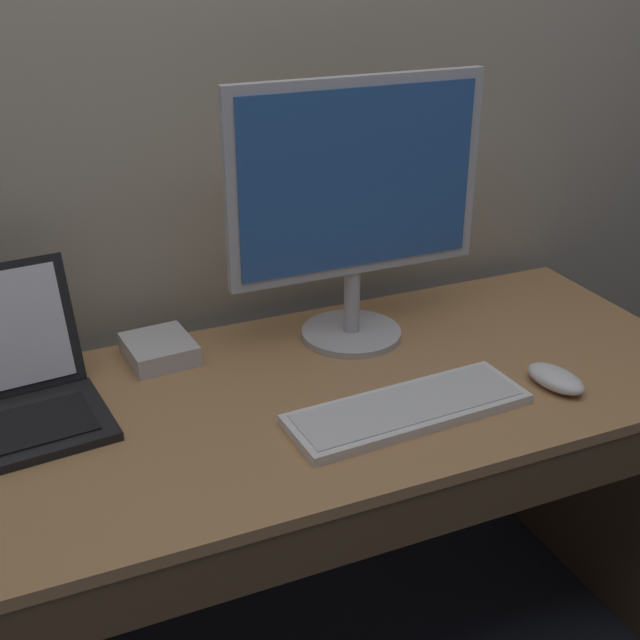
{
  "coord_description": "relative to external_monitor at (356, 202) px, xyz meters",
  "views": [
    {
      "loc": [
        -0.43,
        -1.2,
        1.48
      ],
      "look_at": [
        0.1,
        0.0,
        0.85
      ],
      "focal_mm": 46.41,
      "sensor_mm": 36.0,
      "label": 1
    }
  ],
  "objects": [
    {
      "name": "desk",
      "position": [
        -0.24,
        -0.18,
        -0.51
      ],
      "size": [
        1.7,
        0.64,
        0.71
      ],
      "color": "#A87A4C",
      "rests_on": "ground"
    },
    {
      "name": "external_monitor",
      "position": [
        0.0,
        0.0,
        0.0
      ],
      "size": [
        0.52,
        0.21,
        0.53
      ],
      "color": "#B7B7BC",
      "rests_on": "desk"
    },
    {
      "name": "wired_keyboard",
      "position": [
        -0.04,
        -0.3,
        -0.28
      ],
      "size": [
        0.44,
        0.17,
        0.02
      ],
      "color": "white",
      "rests_on": "desk"
    },
    {
      "name": "computer_mouse",
      "position": [
        0.25,
        -0.32,
        -0.27
      ],
      "size": [
        0.09,
        0.13,
        0.03
      ],
      "primitive_type": "ellipsoid",
      "rotation": [
        0.0,
        0.0,
        0.19
      ],
      "color": "white",
      "rests_on": "desk"
    },
    {
      "name": "external_drive_box",
      "position": [
        -0.38,
        0.07,
        -0.27
      ],
      "size": [
        0.13,
        0.15,
        0.04
      ],
      "primitive_type": "cube",
      "rotation": [
        0.0,
        0.0,
        0.08
      ],
      "color": "silver",
      "rests_on": "desk"
    }
  ]
}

